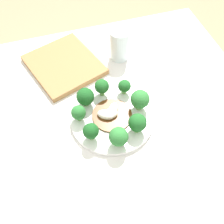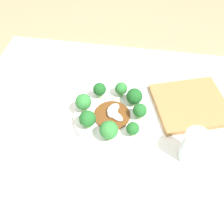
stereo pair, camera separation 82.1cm
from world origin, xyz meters
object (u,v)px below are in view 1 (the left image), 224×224
at_px(broccoli_southeast, 91,131).
at_px(stirfry_center, 111,114).
at_px(broccoli_west, 102,87).
at_px(broccoli_east, 119,137).
at_px(broccoli_southwest, 85,97).
at_px(cutting_board, 64,65).
at_px(broccoli_north, 140,100).
at_px(broccoli_northeast, 138,123).
at_px(broccoli_northwest, 124,86).
at_px(drinking_glass, 120,44).
at_px(plate, 112,117).
at_px(broccoli_south, 79,113).

height_order(broccoli_southeast, stirfry_center, broccoli_southeast).
relative_size(broccoli_west, broccoli_east, 0.90).
xyz_separation_m(broccoli_southwest, cutting_board, (-0.19, -0.03, -0.04)).
distance_m(stirfry_center, cutting_board, 0.27).
bearing_deg(broccoli_north, broccoli_northeast, -25.15).
relative_size(broccoli_southeast, cutting_board, 0.20).
bearing_deg(broccoli_southwest, stirfry_center, 43.47).
bearing_deg(broccoli_east, broccoli_northwest, 156.41).
relative_size(broccoli_northwest, drinking_glass, 0.47).
distance_m(broccoli_west, broccoli_northwest, 0.07).
bearing_deg(broccoli_east, broccoli_north, 135.46).
bearing_deg(broccoli_northwest, cutting_board, -139.32).
relative_size(plate, broccoli_southwest, 3.93).
distance_m(broccoli_northwest, cutting_board, 0.25).
height_order(broccoli_northeast, stirfry_center, broccoli_northeast).
distance_m(broccoli_southwest, drinking_glass, 0.25).
relative_size(broccoli_northeast, broccoli_east, 0.98).
height_order(broccoli_southwest, drinking_glass, drinking_glass).
xyz_separation_m(broccoli_northeast, broccoli_southwest, (-0.13, -0.12, -0.00)).
xyz_separation_m(plate, broccoli_west, (-0.09, -0.01, 0.05)).
relative_size(broccoli_southeast, stirfry_center, 0.50).
xyz_separation_m(stirfry_center, cutting_board, (-0.26, -0.09, -0.01)).
bearing_deg(cutting_board, broccoli_south, 0.15).
bearing_deg(broccoli_southwest, plate, 44.06).
distance_m(plate, stirfry_center, 0.02).
bearing_deg(broccoli_southeast, broccoli_west, 153.38).
height_order(broccoli_southeast, broccoli_north, broccoli_north).
relative_size(broccoli_southwest, broccoli_northwest, 1.22).
distance_m(broccoli_south, cutting_board, 0.25).
relative_size(broccoli_west, cutting_board, 0.21).
height_order(broccoli_south, broccoli_north, broccoli_north).
height_order(plate, drinking_glass, drinking_glass).
height_order(broccoli_east, cutting_board, broccoli_east).
height_order(broccoli_northwest, drinking_glass, drinking_glass).
height_order(broccoli_southeast, broccoli_west, same).
bearing_deg(broccoli_northwest, plate, -40.53).
height_order(broccoli_north, broccoli_northwest, broccoli_north).
height_order(stirfry_center, cutting_board, stirfry_center).
bearing_deg(cutting_board, broccoli_west, 28.01).
bearing_deg(broccoli_north, broccoli_east, -44.54).
bearing_deg(broccoli_south, broccoli_west, 128.36).
bearing_deg(broccoli_west, broccoli_north, 47.56).
bearing_deg(broccoli_northeast, broccoli_north, 154.85).
bearing_deg(broccoli_east, plate, 173.50).
bearing_deg(plate, drinking_glass, 157.35).
distance_m(broccoli_southeast, broccoli_north, 0.17).
xyz_separation_m(broccoli_south, broccoli_southwest, (-0.05, 0.03, 0.00)).
xyz_separation_m(broccoli_north, broccoli_east, (0.10, -0.10, -0.00)).
relative_size(broccoli_south, broccoli_west, 0.91).
height_order(drinking_glass, cutting_board, drinking_glass).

